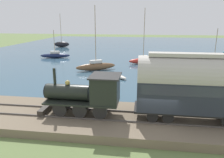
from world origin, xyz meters
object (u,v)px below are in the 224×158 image
object	(u,v)px
passenger_coach	(198,85)
rowboat_mid_harbor	(178,101)
steam_locomotive	(89,92)
sailboat_navy	(55,55)
sailboat_gray	(214,63)
sailboat_brown	(96,66)
sailboat_red	(143,60)
rowboat_off_pier	(95,92)
sailboat_black	(62,44)
rowboat_near_shore	(119,77)

from	to	relation	value
passenger_coach	rowboat_mid_harbor	distance (m)	5.61
steam_locomotive	rowboat_mid_harbor	bearing A→B (deg)	-56.17
rowboat_mid_harbor	sailboat_navy	bearing A→B (deg)	26.23
sailboat_gray	sailboat_brown	xyz separation A→B (m)	(-5.91, 18.59, 0.12)
sailboat_navy	sailboat_red	distance (m)	17.81
rowboat_off_pier	rowboat_mid_harbor	bearing A→B (deg)	-89.31
sailboat_red	sailboat_black	bearing A→B (deg)	28.69
sailboat_black	rowboat_off_pier	world-z (taller)	sailboat_black
passenger_coach	rowboat_mid_harbor	size ratio (longest dim) A/B	3.97
rowboat_mid_harbor	rowboat_near_shore	xyz separation A→B (m)	(8.04, 6.29, -0.03)
steam_locomotive	rowboat_off_pier	size ratio (longest dim) A/B	1.91
sailboat_gray	sailboat_brown	world-z (taller)	sailboat_brown
sailboat_gray	sailboat_red	bearing A→B (deg)	88.40
sailboat_navy	sailboat_brown	distance (m)	14.24
steam_locomotive	rowboat_mid_harbor	distance (m)	8.79
sailboat_brown	sailboat_red	bearing A→B (deg)	-77.72
sailboat_gray	sailboat_brown	size ratio (longest dim) A/B	0.66
sailboat_black	rowboat_off_pier	size ratio (longest dim) A/B	2.92
passenger_coach	sailboat_black	size ratio (longest dim) A/B	0.91
sailboat_gray	sailboat_brown	distance (m)	19.50
passenger_coach	rowboat_near_shore	distance (m)	14.71
passenger_coach	steam_locomotive	bearing A→B (deg)	90.00
sailboat_red	rowboat_near_shore	bearing A→B (deg)	145.23
sailboat_black	sailboat_gray	bearing A→B (deg)	-125.74
sailboat_brown	steam_locomotive	bearing A→B (deg)	161.43
sailboat_gray	sailboat_black	xyz separation A→B (m)	(21.19, 34.21, 0.25)
rowboat_off_pier	rowboat_mid_harbor	size ratio (longest dim) A/B	1.49
sailboat_red	rowboat_off_pier	xyz separation A→B (m)	(-17.12, 4.76, -0.36)
sailboat_navy	rowboat_near_shore	xyz separation A→B (m)	(-13.94, -14.43, -0.30)
sailboat_brown	rowboat_near_shore	size ratio (longest dim) A/B	3.88
sailboat_red	rowboat_off_pier	size ratio (longest dim) A/B	2.99
steam_locomotive	sailboat_black	bearing A→B (deg)	23.09
steam_locomotive	sailboat_red	bearing A→B (deg)	-9.35
steam_locomotive	sailboat_red	size ratio (longest dim) A/B	0.64
passenger_coach	sailboat_gray	world-z (taller)	sailboat_gray
sailboat_gray	rowboat_off_pier	size ratio (longest dim) A/B	1.98
sailboat_gray	rowboat_mid_harbor	world-z (taller)	sailboat_gray
steam_locomotive	rowboat_mid_harbor	world-z (taller)	steam_locomotive
steam_locomotive	sailboat_navy	xyz separation A→B (m)	(26.73, 13.63, -1.84)
rowboat_mid_harbor	steam_locomotive	bearing A→B (deg)	106.76
sailboat_gray	sailboat_navy	distance (m)	29.27
sailboat_brown	rowboat_near_shore	bearing A→B (deg)	-165.97
steam_locomotive	rowboat_near_shore	xyz separation A→B (m)	(12.79, -0.80, -2.14)
sailboat_navy	rowboat_near_shore	distance (m)	20.07
steam_locomotive	sailboat_navy	bearing A→B (deg)	27.02
sailboat_navy	rowboat_mid_harbor	size ratio (longest dim) A/B	2.86
sailboat_red	rowboat_near_shore	distance (m)	10.89
steam_locomotive	sailboat_black	distance (m)	48.01
steam_locomotive	passenger_coach	size ratio (longest dim) A/B	0.71
passenger_coach	rowboat_mid_harbor	bearing A→B (deg)	4.00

